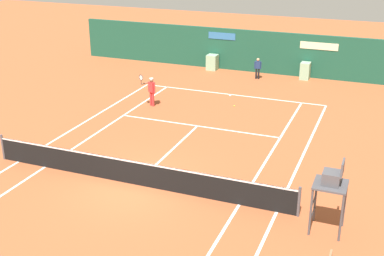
{
  "coord_description": "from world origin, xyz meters",
  "views": [
    {
      "loc": [
        8.11,
        -14.72,
        8.81
      ],
      "look_at": [
        0.61,
        4.17,
        0.8
      ],
      "focal_mm": 47.57,
      "sensor_mm": 36.0,
      "label": 1
    }
  ],
  "objects": [
    {
      "name": "ground_plane",
      "position": [
        -0.0,
        0.58,
        0.0
      ],
      "size": [
        80.0,
        80.0,
        0.01
      ],
      "color": "#A8512D"
    },
    {
      "name": "tennis_net",
      "position": [
        0.0,
        0.0,
        0.51
      ],
      "size": [
        12.1,
        0.1,
        1.07
      ],
      "color": "#4C4C51",
      "rests_on": "ground_plane"
    },
    {
      "name": "sponsor_back_wall",
      "position": [
        0.01,
        16.97,
        1.31
      ],
      "size": [
        25.0,
        1.02,
        2.71
      ],
      "color": "#194C38",
      "rests_on": "ground_plane"
    },
    {
      "name": "umpire_chair",
      "position": [
        6.98,
        -0.52,
        1.64
      ],
      "size": [
        1.0,
        1.0,
        2.44
      ],
      "rotation": [
        0.0,
        0.0,
        1.57
      ],
      "color": "#47474C",
      "rests_on": "ground_plane"
    },
    {
      "name": "player_on_baseline",
      "position": [
        -3.32,
        8.25,
        0.93
      ],
      "size": [
        0.78,
        0.62,
        1.77
      ],
      "rotation": [
        0.0,
        0.0,
        2.75
      ],
      "color": "red",
      "rests_on": "ground_plane"
    },
    {
      "name": "ball_kid_right_post",
      "position": [
        0.55,
        15.39,
        0.76
      ],
      "size": [
        0.44,
        0.22,
        1.32
      ],
      "rotation": [
        0.0,
        0.0,
        3.31
      ],
      "color": "black",
      "rests_on": "ground_plane"
    },
    {
      "name": "tennis_ball_mid_court",
      "position": [
        0.79,
        9.78,
        0.03
      ],
      "size": [
        0.07,
        0.07,
        0.07
      ],
      "primitive_type": "sphere",
      "color": "#CCE033",
      "rests_on": "ground_plane"
    }
  ]
}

